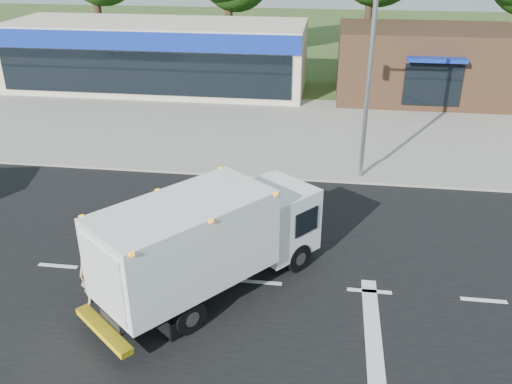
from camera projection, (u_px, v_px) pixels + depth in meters
ground at (260, 283)px, 15.15m from camera, size 120.00×120.00×0.00m
road_asphalt at (260, 283)px, 15.14m from camera, size 60.00×14.00×0.02m
sidewalk at (286, 167)px, 22.44m from camera, size 60.00×2.40×0.12m
parking_apron at (296, 124)px, 27.63m from camera, size 60.00×9.00×0.02m
lane_markings at (306, 317)px, 13.77m from camera, size 55.20×7.00×0.01m
ems_box_truck at (208, 238)px, 14.01m from camera, size 5.82×6.47×2.96m
emergency_worker at (92, 273)px, 13.96m from camera, size 0.76×0.62×1.90m
retail_strip_mall at (157, 55)px, 33.16m from camera, size 18.00×6.20×4.00m
brown_storefront at (426, 63)px, 31.24m from camera, size 10.00×6.70×4.00m
traffic_signal_pole at (353, 53)px, 19.50m from camera, size 3.51×0.25×8.00m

